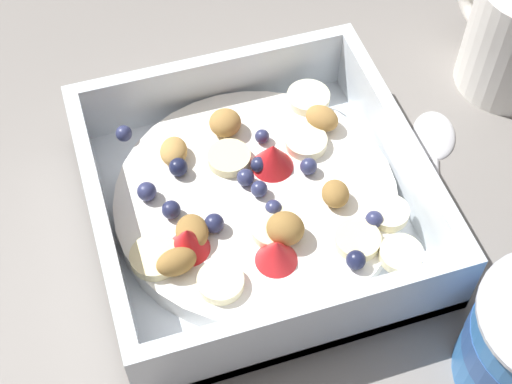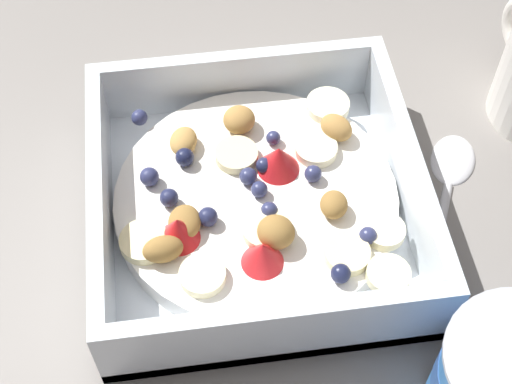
% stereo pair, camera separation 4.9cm
% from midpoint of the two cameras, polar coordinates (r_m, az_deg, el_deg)
% --- Properties ---
extents(ground_plane, '(2.40, 2.40, 0.00)m').
position_cam_midpoint_polar(ground_plane, '(0.53, -1.45, 0.01)').
color(ground_plane, gray).
extents(fruit_bowl, '(0.21, 0.21, 0.06)m').
position_cam_midpoint_polar(fruit_bowl, '(0.50, -2.79, -0.98)').
color(fruit_bowl, white).
rests_on(fruit_bowl, ground).
extents(spoon, '(0.09, 0.17, 0.01)m').
position_cam_midpoint_polar(spoon, '(0.55, 10.93, 2.25)').
color(spoon, silver).
rests_on(spoon, ground).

